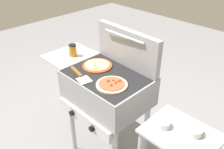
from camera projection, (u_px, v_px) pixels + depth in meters
The scene contains 8 objects.
grill at pixel (106, 89), 1.87m from camera, with size 0.96×0.53×0.90m.
grill_lid_open at pixel (127, 48), 1.84m from camera, with size 0.63×0.09×0.30m.
pizza_pepperoni at pixel (112, 84), 1.66m from camera, with size 0.22×0.22×0.03m.
pizza_cheese at pixel (97, 65), 1.89m from camera, with size 0.24×0.24×0.03m.
sauce_jar at pixel (73, 50), 2.03m from camera, with size 0.07×0.07×0.10m.
spatula at pixel (79, 75), 1.77m from camera, with size 0.27×0.11×0.02m.
topping_bowl_near at pixel (194, 131), 1.45m from camera, with size 0.10×0.10×0.04m.
topping_bowl_far at pixel (163, 123), 1.51m from camera, with size 0.09×0.09×0.04m.
Camera 1 is at (1.11, -1.05, 1.83)m, focal length 37.90 mm.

